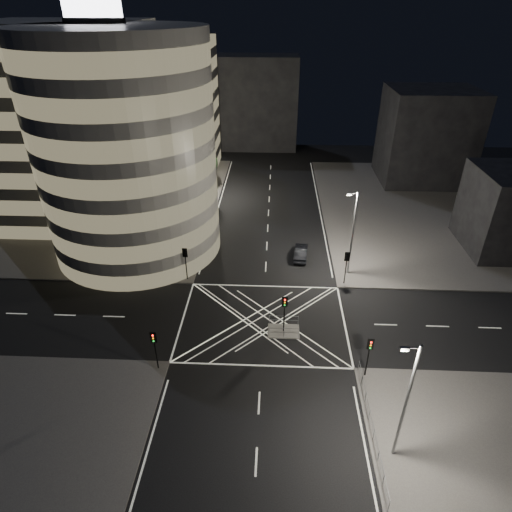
{
  "coord_description": "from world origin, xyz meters",
  "views": [
    {
      "loc": [
        0.82,
        -32.86,
        27.34
      ],
      "look_at": [
        -1.05,
        7.46,
        3.0
      ],
      "focal_mm": 30.0,
      "sensor_mm": 36.0,
      "label": 1
    }
  ],
  "objects_px": {
    "traffic_signal_nr": "(369,351)",
    "sedan": "(301,252)",
    "traffic_signal_fl": "(185,258)",
    "street_lamp_left_far": "(208,165)",
    "traffic_signal_nl": "(154,344)",
    "street_lamp_right_far": "(352,231)",
    "central_island": "(284,331)",
    "traffic_signal_fr": "(347,262)",
    "traffic_signal_island": "(285,308)",
    "street_lamp_left_near": "(186,216)",
    "street_lamp_right_near": "(406,400)"
  },
  "relations": [
    {
      "from": "traffic_signal_fr",
      "to": "traffic_signal_island",
      "type": "distance_m",
      "value": 10.73
    },
    {
      "from": "traffic_signal_nr",
      "to": "street_lamp_right_far",
      "type": "relative_size",
      "value": 0.4
    },
    {
      "from": "street_lamp_right_far",
      "to": "sedan",
      "type": "xyz_separation_m",
      "value": [
        -5.21,
        3.36,
        -4.82
      ]
    },
    {
      "from": "street_lamp_right_far",
      "to": "traffic_signal_nr",
      "type": "bearing_deg",
      "value": -92.3
    },
    {
      "from": "street_lamp_right_far",
      "to": "traffic_signal_island",
      "type": "bearing_deg",
      "value": -125.3
    },
    {
      "from": "traffic_signal_island",
      "to": "traffic_signal_fr",
      "type": "bearing_deg",
      "value": 50.67
    },
    {
      "from": "traffic_signal_nr",
      "to": "street_lamp_right_near",
      "type": "height_order",
      "value": "street_lamp_right_near"
    },
    {
      "from": "central_island",
      "to": "traffic_signal_nl",
      "type": "height_order",
      "value": "traffic_signal_nl"
    },
    {
      "from": "street_lamp_left_far",
      "to": "sedan",
      "type": "xyz_separation_m",
      "value": [
        13.66,
        -17.64,
        -4.82
      ]
    },
    {
      "from": "street_lamp_left_near",
      "to": "street_lamp_left_far",
      "type": "height_order",
      "value": "same"
    },
    {
      "from": "central_island",
      "to": "street_lamp_left_near",
      "type": "relative_size",
      "value": 0.3
    },
    {
      "from": "traffic_signal_fr",
      "to": "street_lamp_left_far",
      "type": "xyz_separation_m",
      "value": [
        -18.24,
        23.2,
        2.63
      ]
    },
    {
      "from": "traffic_signal_nl",
      "to": "traffic_signal_island",
      "type": "distance_m",
      "value": 12.03
    },
    {
      "from": "traffic_signal_nl",
      "to": "street_lamp_right_far",
      "type": "relative_size",
      "value": 0.4
    },
    {
      "from": "traffic_signal_fr",
      "to": "traffic_signal_nr",
      "type": "height_order",
      "value": "same"
    },
    {
      "from": "traffic_signal_island",
      "to": "sedan",
      "type": "distance_m",
      "value": 14.21
    },
    {
      "from": "central_island",
      "to": "sedan",
      "type": "xyz_separation_m",
      "value": [
        2.23,
        13.86,
        0.65
      ]
    },
    {
      "from": "central_island",
      "to": "street_lamp_left_far",
      "type": "xyz_separation_m",
      "value": [
        -11.44,
        31.5,
        5.47
      ]
    },
    {
      "from": "street_lamp_right_far",
      "to": "central_island",
      "type": "bearing_deg",
      "value": -125.3
    },
    {
      "from": "traffic_signal_nr",
      "to": "street_lamp_left_near",
      "type": "bearing_deg",
      "value": 134.13
    },
    {
      "from": "traffic_signal_nr",
      "to": "sedan",
      "type": "bearing_deg",
      "value": 103.43
    },
    {
      "from": "traffic_signal_fl",
      "to": "traffic_signal_fr",
      "type": "xyz_separation_m",
      "value": [
        17.6,
        0.0,
        0.0
      ]
    },
    {
      "from": "street_lamp_left_near",
      "to": "street_lamp_left_far",
      "type": "bearing_deg",
      "value": 90.0
    },
    {
      "from": "street_lamp_right_far",
      "to": "street_lamp_left_near",
      "type": "bearing_deg",
      "value": 170.97
    },
    {
      "from": "central_island",
      "to": "street_lamp_right_near",
      "type": "bearing_deg",
      "value": -59.25
    },
    {
      "from": "street_lamp_left_far",
      "to": "sedan",
      "type": "height_order",
      "value": "street_lamp_left_far"
    },
    {
      "from": "traffic_signal_nr",
      "to": "traffic_signal_island",
      "type": "bearing_deg",
      "value": 142.07
    },
    {
      "from": "traffic_signal_island",
      "to": "sedan",
      "type": "xyz_separation_m",
      "value": [
        2.23,
        13.86,
        -2.19
      ]
    },
    {
      "from": "traffic_signal_nl",
      "to": "street_lamp_left_near",
      "type": "distance_m",
      "value": 18.99
    },
    {
      "from": "traffic_signal_fr",
      "to": "traffic_signal_fl",
      "type": "bearing_deg",
      "value": 180.0
    },
    {
      "from": "traffic_signal_fl",
      "to": "street_lamp_left_near",
      "type": "relative_size",
      "value": 0.4
    },
    {
      "from": "street_lamp_left_near",
      "to": "traffic_signal_nr",
      "type": "bearing_deg",
      "value": -45.87
    },
    {
      "from": "traffic_signal_fl",
      "to": "street_lamp_left_far",
      "type": "bearing_deg",
      "value": 91.57
    },
    {
      "from": "traffic_signal_nr",
      "to": "traffic_signal_nl",
      "type": "bearing_deg",
      "value": 180.0
    },
    {
      "from": "traffic_signal_fl",
      "to": "sedan",
      "type": "bearing_deg",
      "value": 23.12
    },
    {
      "from": "traffic_signal_nl",
      "to": "traffic_signal_island",
      "type": "height_order",
      "value": "same"
    },
    {
      "from": "traffic_signal_island",
      "to": "street_lamp_right_far",
      "type": "bearing_deg",
      "value": 54.7
    },
    {
      "from": "central_island",
      "to": "traffic_signal_nr",
      "type": "relative_size",
      "value": 0.75
    },
    {
      "from": "traffic_signal_nl",
      "to": "sedan",
      "type": "distance_m",
      "value": 23.27
    },
    {
      "from": "central_island",
      "to": "street_lamp_right_far",
      "type": "height_order",
      "value": "street_lamp_right_far"
    },
    {
      "from": "traffic_signal_nl",
      "to": "street_lamp_right_near",
      "type": "bearing_deg",
      "value": -21.55
    },
    {
      "from": "central_island",
      "to": "street_lamp_right_near",
      "type": "height_order",
      "value": "street_lamp_right_near"
    },
    {
      "from": "central_island",
      "to": "traffic_signal_island",
      "type": "xyz_separation_m",
      "value": [
        0.0,
        0.0,
        2.84
      ]
    },
    {
      "from": "street_lamp_left_near",
      "to": "sedan",
      "type": "height_order",
      "value": "street_lamp_left_near"
    },
    {
      "from": "central_island",
      "to": "traffic_signal_fr",
      "type": "xyz_separation_m",
      "value": [
        6.8,
        8.3,
        2.84
      ]
    },
    {
      "from": "traffic_signal_fr",
      "to": "street_lamp_left_far",
      "type": "height_order",
      "value": "street_lamp_left_far"
    },
    {
      "from": "traffic_signal_island",
      "to": "street_lamp_left_far",
      "type": "height_order",
      "value": "street_lamp_left_far"
    },
    {
      "from": "traffic_signal_fl",
      "to": "traffic_signal_fr",
      "type": "bearing_deg",
      "value": 0.0
    },
    {
      "from": "traffic_signal_fl",
      "to": "traffic_signal_fr",
      "type": "relative_size",
      "value": 1.0
    },
    {
      "from": "traffic_signal_nl",
      "to": "street_lamp_right_near",
      "type": "xyz_separation_m",
      "value": [
        18.24,
        -7.2,
        2.63
      ]
    }
  ]
}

